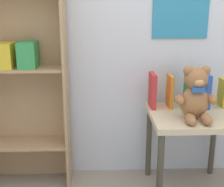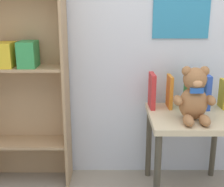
{
  "view_description": "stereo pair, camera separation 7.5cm",
  "coord_description": "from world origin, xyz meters",
  "px_view_note": "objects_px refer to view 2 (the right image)",
  "views": [
    {
      "loc": [
        -0.25,
        -0.83,
        1.22
      ],
      "look_at": [
        -0.18,
        1.04,
        0.68
      ],
      "focal_mm": 50.0,
      "sensor_mm": 36.0,
      "label": 1
    },
    {
      "loc": [
        -0.18,
        -0.84,
        1.22
      ],
      "look_at": [
        -0.18,
        1.04,
        0.68
      ],
      "focal_mm": 50.0,
      "sensor_mm": 36.0,
      "label": 2
    }
  ],
  "objects_px": {
    "bookshelf_side": "(20,52)",
    "book_standing_blue": "(207,92)",
    "teddy_bear": "(196,96)",
    "display_table": "(192,128)",
    "book_standing_green": "(190,89)",
    "book_standing_yellow": "(224,94)",
    "book_standing_orange": "(171,92)",
    "book_standing_red": "(153,91)"
  },
  "relations": [
    {
      "from": "display_table",
      "to": "book_standing_orange",
      "type": "relative_size",
      "value": 2.56
    },
    {
      "from": "book_standing_orange",
      "to": "book_standing_blue",
      "type": "xyz_separation_m",
      "value": [
        0.23,
        -0.02,
        0.01
      ]
    },
    {
      "from": "teddy_bear",
      "to": "book_standing_blue",
      "type": "bearing_deg",
      "value": 58.66
    },
    {
      "from": "book_standing_green",
      "to": "book_standing_blue",
      "type": "relative_size",
      "value": 1.15
    },
    {
      "from": "display_table",
      "to": "book_standing_blue",
      "type": "relative_size",
      "value": 2.44
    },
    {
      "from": "bookshelf_side",
      "to": "book_standing_blue",
      "type": "distance_m",
      "value": 1.25
    },
    {
      "from": "display_table",
      "to": "book_standing_red",
      "type": "bearing_deg",
      "value": 147.65
    },
    {
      "from": "display_table",
      "to": "book_standing_yellow",
      "type": "xyz_separation_m",
      "value": [
        0.23,
        0.14,
        0.19
      ]
    },
    {
      "from": "book_standing_green",
      "to": "book_standing_yellow",
      "type": "xyz_separation_m",
      "value": [
        0.23,
        0.01,
        -0.03
      ]
    },
    {
      "from": "book_standing_orange",
      "to": "book_standing_green",
      "type": "xyz_separation_m",
      "value": [
        0.12,
        -0.02,
        0.02
      ]
    },
    {
      "from": "display_table",
      "to": "book_standing_yellow",
      "type": "height_order",
      "value": "book_standing_yellow"
    },
    {
      "from": "display_table",
      "to": "teddy_bear",
      "type": "xyz_separation_m",
      "value": [
        -0.02,
        -0.09,
        0.24
      ]
    },
    {
      "from": "bookshelf_side",
      "to": "book_standing_blue",
      "type": "xyz_separation_m",
      "value": [
        1.22,
        -0.05,
        -0.25
      ]
    },
    {
      "from": "book_standing_red",
      "to": "book_standing_blue",
      "type": "relative_size",
      "value": 1.02
    },
    {
      "from": "display_table",
      "to": "book_standing_blue",
      "type": "bearing_deg",
      "value": 48.86
    },
    {
      "from": "book_standing_blue",
      "to": "bookshelf_side",
      "type": "bearing_deg",
      "value": 177.09
    },
    {
      "from": "bookshelf_side",
      "to": "book_standing_blue",
      "type": "relative_size",
      "value": 7.23
    },
    {
      "from": "book_standing_green",
      "to": "book_standing_yellow",
      "type": "bearing_deg",
      "value": 1.11
    },
    {
      "from": "book_standing_green",
      "to": "display_table",
      "type": "bearing_deg",
      "value": -91.62
    },
    {
      "from": "teddy_bear",
      "to": "book_standing_yellow",
      "type": "relative_size",
      "value": 1.68
    },
    {
      "from": "display_table",
      "to": "book_standing_blue",
      "type": "height_order",
      "value": "book_standing_blue"
    },
    {
      "from": "display_table",
      "to": "book_standing_blue",
      "type": "distance_m",
      "value": 0.27
    },
    {
      "from": "bookshelf_side",
      "to": "display_table",
      "type": "bearing_deg",
      "value": -9.68
    },
    {
      "from": "book_standing_red",
      "to": "book_standing_blue",
      "type": "distance_m",
      "value": 0.35
    },
    {
      "from": "book_standing_green",
      "to": "book_standing_blue",
      "type": "xyz_separation_m",
      "value": [
        0.12,
        0.0,
        -0.02
      ]
    },
    {
      "from": "book_standing_red",
      "to": "book_standing_orange",
      "type": "xyz_separation_m",
      "value": [
        0.12,
        0.0,
        -0.01
      ]
    },
    {
      "from": "teddy_bear",
      "to": "book_standing_red",
      "type": "bearing_deg",
      "value": 132.79
    },
    {
      "from": "book_standing_red",
      "to": "book_standing_green",
      "type": "bearing_deg",
      "value": -6.43
    },
    {
      "from": "bookshelf_side",
      "to": "display_table",
      "type": "xyz_separation_m",
      "value": [
        1.1,
        -0.19,
        -0.46
      ]
    },
    {
      "from": "bookshelf_side",
      "to": "teddy_bear",
      "type": "height_order",
      "value": "bookshelf_side"
    },
    {
      "from": "bookshelf_side",
      "to": "display_table",
      "type": "relative_size",
      "value": 2.97
    },
    {
      "from": "bookshelf_side",
      "to": "book_standing_red",
      "type": "height_order",
      "value": "bookshelf_side"
    },
    {
      "from": "display_table",
      "to": "book_standing_red",
      "type": "height_order",
      "value": "book_standing_red"
    },
    {
      "from": "teddy_bear",
      "to": "book_standing_blue",
      "type": "relative_size",
      "value": 1.43
    },
    {
      "from": "teddy_bear",
      "to": "book_standing_green",
      "type": "distance_m",
      "value": 0.22
    },
    {
      "from": "book_standing_red",
      "to": "book_standing_yellow",
      "type": "relative_size",
      "value": 1.2
    },
    {
      "from": "book_standing_blue",
      "to": "display_table",
      "type": "bearing_deg",
      "value": -131.51
    },
    {
      "from": "display_table",
      "to": "book_standing_yellow",
      "type": "bearing_deg",
      "value": 30.96
    },
    {
      "from": "teddy_bear",
      "to": "book_standing_green",
      "type": "bearing_deg",
      "value": 85.48
    },
    {
      "from": "bookshelf_side",
      "to": "book_standing_red",
      "type": "bearing_deg",
      "value": -2.62
    },
    {
      "from": "teddy_bear",
      "to": "book_standing_orange",
      "type": "distance_m",
      "value": 0.26
    },
    {
      "from": "book_standing_green",
      "to": "teddy_bear",
      "type": "bearing_deg",
      "value": -96.14
    }
  ]
}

